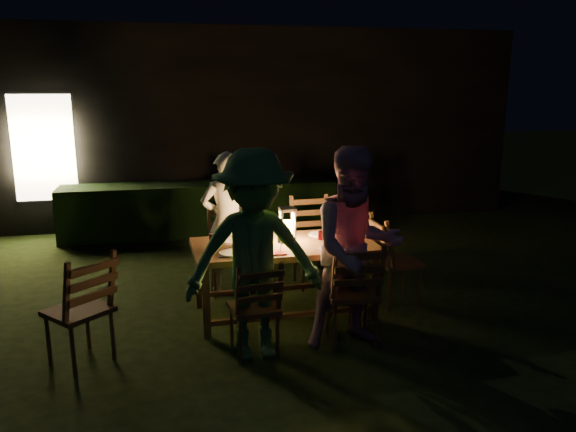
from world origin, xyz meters
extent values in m
plane|color=black|center=(0.00, 0.00, 0.00)|extent=(40.00, 40.00, 0.00)
cube|color=black|center=(0.00, 6.20, 1.60)|extent=(10.00, 4.00, 3.20)
cube|color=#FFE5B2|center=(-2.80, 4.21, 1.35)|extent=(0.90, 0.06, 1.60)
cube|color=black|center=(-0.50, 3.75, 0.40)|extent=(4.20, 0.70, 0.80)
cube|color=#512E1B|center=(0.11, 0.35, 0.72)|extent=(1.82, 0.94, 0.06)
cube|color=#512E1B|center=(-0.70, -0.04, 0.33)|extent=(0.07, 0.07, 0.66)
cube|color=#512E1B|center=(-0.72, 0.70, 0.33)|extent=(0.07, 0.07, 0.66)
cube|color=#512E1B|center=(0.94, 0.01, 0.33)|extent=(0.07, 0.07, 0.66)
cube|color=#512E1B|center=(0.92, 0.75, 0.33)|extent=(0.07, 0.07, 0.66)
cube|color=#512E1B|center=(-0.32, -0.41, 0.41)|extent=(0.44, 0.43, 0.04)
cube|color=#512E1B|center=(-0.30, -0.58, 0.66)|extent=(0.41, 0.18, 0.47)
cube|color=#512E1B|center=(0.58, -0.38, 0.46)|extent=(0.49, 0.47, 0.04)
cube|color=#512E1B|center=(0.56, -0.58, 0.75)|extent=(0.47, 0.19, 0.53)
cube|color=#512E1B|center=(-0.36, 1.09, 0.44)|extent=(0.43, 0.41, 0.04)
cube|color=#512E1B|center=(-0.36, 1.28, 0.71)|extent=(0.43, 0.15, 0.51)
cube|color=#512E1B|center=(0.64, 1.12, 0.48)|extent=(0.49, 0.47, 0.04)
cube|color=#512E1B|center=(0.63, 1.32, 0.78)|extent=(0.48, 0.18, 0.55)
cube|color=#512E1B|center=(1.36, 0.39, 0.46)|extent=(0.44, 0.46, 0.04)
cube|color=#512E1B|center=(1.17, 0.38, 0.74)|extent=(0.16, 0.45, 0.52)
cube|color=#512E1B|center=(-1.77, -0.30, 0.47)|extent=(0.63, 0.63, 0.04)
cube|color=#512E1B|center=(-1.64, -0.44, 0.76)|extent=(0.44, 0.42, 0.54)
imported|color=white|center=(-0.36, 1.16, 0.79)|extent=(0.59, 0.40, 1.59)
imported|color=#C0849F|center=(0.58, -0.45, 0.90)|extent=(0.89, 0.70, 1.79)
imported|color=#397239|center=(-0.32, -0.48, 0.90)|extent=(1.18, 0.70, 1.80)
cube|color=white|center=(0.16, 0.41, 0.76)|extent=(0.15, 0.15, 0.03)
cube|color=white|center=(0.16, 0.41, 1.08)|extent=(0.16, 0.16, 0.03)
cylinder|color=#FF9E3F|center=(0.16, 0.41, 0.88)|extent=(0.09, 0.09, 0.18)
cylinder|color=white|center=(-0.45, 0.56, 0.76)|extent=(0.25, 0.25, 0.01)
cylinder|color=white|center=(-0.43, 0.12, 0.76)|extent=(0.25, 0.25, 0.01)
cylinder|color=white|center=(0.55, 0.59, 0.76)|extent=(0.25, 0.25, 0.01)
cylinder|color=white|center=(0.56, 0.15, 0.76)|extent=(0.25, 0.25, 0.01)
cylinder|color=#0F471E|center=(-0.14, 0.35, 0.89)|extent=(0.07, 0.07, 0.28)
cube|color=red|center=(-0.03, 0.03, 0.76)|extent=(0.18, 0.14, 0.01)
cube|color=red|center=(0.67, 0.07, 0.76)|extent=(0.18, 0.14, 0.01)
cube|color=black|center=(-0.50, 0.04, 0.75)|extent=(0.14, 0.07, 0.01)
cylinder|color=olive|center=(0.00, 2.40, 0.67)|extent=(0.51, 0.51, 0.04)
cylinder|color=olive|center=(0.00, 2.40, 0.34)|extent=(0.06, 0.06, 0.67)
cylinder|color=#A5A8AD|center=(0.00, 2.40, 0.80)|extent=(0.30, 0.30, 0.22)
cylinder|color=#0F471E|center=(-0.05, 2.36, 0.85)|extent=(0.07, 0.07, 0.32)
cylinder|color=#0F471E|center=(0.05, 2.44, 0.85)|extent=(0.07, 0.07, 0.32)
camera|label=1|loc=(-1.01, -4.91, 2.30)|focal=35.00mm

